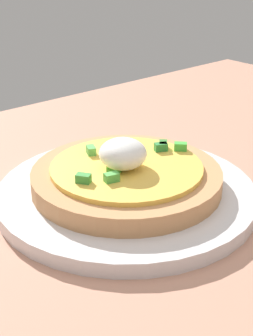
% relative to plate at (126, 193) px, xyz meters
% --- Properties ---
extents(dining_table, '(1.23, 0.86, 0.03)m').
position_rel_plate_xyz_m(dining_table, '(0.05, 0.11, -0.02)').
color(dining_table, tan).
rests_on(dining_table, ground).
extents(plate, '(0.25, 0.25, 0.01)m').
position_rel_plate_xyz_m(plate, '(0.00, 0.00, 0.00)').
color(plate, silver).
rests_on(plate, dining_table).
extents(pizza, '(0.18, 0.18, 0.05)m').
position_rel_plate_xyz_m(pizza, '(0.00, 0.00, 0.02)').
color(pizza, tan).
rests_on(pizza, plate).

